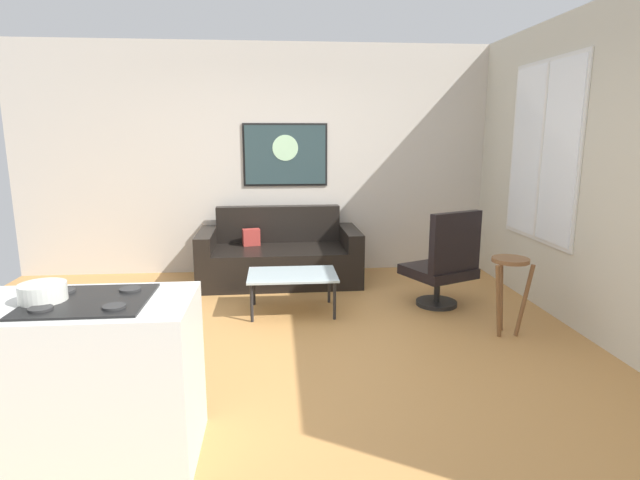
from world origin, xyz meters
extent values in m
cube|color=#BE8547|center=(0.00, 0.00, -0.02)|extent=(6.40, 6.40, 0.04)
cube|color=beige|center=(0.00, 2.42, 1.40)|extent=(6.40, 0.05, 2.80)
cube|color=beige|center=(2.62, 0.30, 1.40)|extent=(0.05, 6.40, 2.80)
cube|color=black|center=(-0.01, 1.86, 0.21)|extent=(1.51, 0.91, 0.42)
cube|color=black|center=(-0.02, 2.22, 0.64)|extent=(1.50, 0.18, 0.44)
cube|color=black|center=(-0.85, 1.84, 0.31)|extent=(0.19, 0.89, 0.62)
cube|color=black|center=(0.83, 1.87, 0.31)|extent=(0.19, 0.89, 0.62)
cube|color=#AC3730|center=(-0.34, 2.01, 0.52)|extent=(0.22, 0.14, 0.20)
cube|color=silver|center=(0.10, 0.81, 0.38)|extent=(0.86, 0.59, 0.02)
cylinder|color=#232326|center=(-0.29, 0.57, 0.18)|extent=(0.03, 0.03, 0.37)
cylinder|color=#232326|center=(0.49, 0.57, 0.18)|extent=(0.03, 0.03, 0.37)
cylinder|color=#232326|center=(-0.29, 1.06, 0.18)|extent=(0.03, 0.03, 0.37)
cylinder|color=#232326|center=(0.49, 1.06, 0.18)|extent=(0.03, 0.03, 0.37)
cylinder|color=black|center=(1.58, 0.89, 0.02)|extent=(0.42, 0.42, 0.04)
cylinder|color=black|center=(1.58, 0.89, 0.20)|extent=(0.06, 0.06, 0.33)
cube|color=black|center=(1.58, 0.89, 0.36)|extent=(0.78, 0.76, 0.10)
cube|color=black|center=(1.67, 0.68, 0.70)|extent=(0.57, 0.32, 0.58)
cylinder|color=brown|center=(1.94, 0.07, 0.67)|extent=(0.31, 0.31, 0.03)
cylinder|color=brown|center=(1.94, 0.20, 0.33)|extent=(0.04, 0.13, 0.65)
cylinder|color=brown|center=(1.82, 0.00, 0.33)|extent=(0.13, 0.10, 0.65)
cylinder|color=brown|center=(2.05, 0.00, 0.33)|extent=(0.13, 0.10, 0.65)
cube|color=white|center=(-1.29, -1.42, 0.44)|extent=(1.61, 0.65, 0.89)
cube|color=black|center=(-1.00, -1.42, 0.89)|extent=(0.60, 0.52, 0.01)
cylinder|color=#2D2D2D|center=(-1.17, -1.56, 0.90)|extent=(0.11, 0.11, 0.01)
cylinder|color=#2D2D2D|center=(-0.83, -1.56, 0.90)|extent=(0.11, 0.11, 0.01)
cylinder|color=#2D2D2D|center=(-1.17, -1.28, 0.90)|extent=(0.11, 0.11, 0.01)
cylinder|color=#2D2D2D|center=(-0.83, -1.28, 0.90)|extent=(0.11, 0.11, 0.01)
cylinder|color=silver|center=(-1.22, -1.42, 0.89)|extent=(0.13, 0.13, 0.01)
cylinder|color=silver|center=(-1.22, -1.42, 0.94)|extent=(0.23, 0.23, 0.10)
cube|color=black|center=(0.08, 2.39, 1.47)|extent=(1.04, 0.01, 0.76)
cube|color=#2A3F42|center=(0.08, 2.38, 1.47)|extent=(0.99, 0.02, 0.71)
cylinder|color=#B9E8B3|center=(0.08, 2.37, 1.56)|extent=(0.31, 0.01, 0.31)
cube|color=silver|center=(2.59, 0.90, 1.55)|extent=(0.02, 1.31, 1.77)
cube|color=white|center=(2.58, 0.90, 1.55)|extent=(0.01, 1.23, 1.69)
cube|color=silver|center=(2.58, 0.90, 1.55)|extent=(0.01, 0.04, 1.69)
camera|label=1|loc=(-0.05, -3.98, 1.72)|focal=28.59mm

